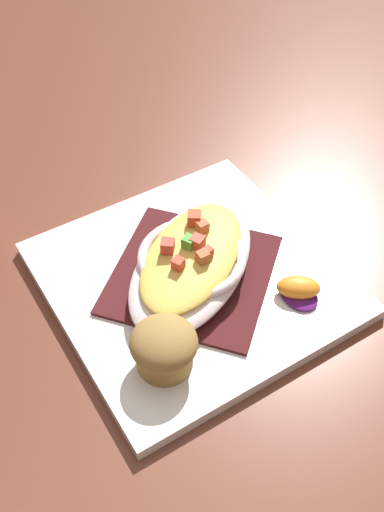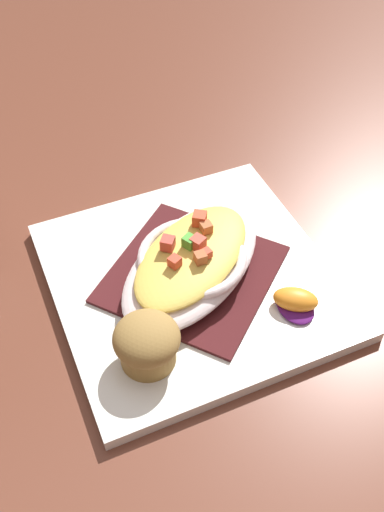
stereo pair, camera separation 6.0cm
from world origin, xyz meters
name	(u,v)px [view 1 (the left image)]	position (x,y,z in m)	size (l,w,h in m)	color
ground_plane	(192,284)	(0.00, 0.00, 0.00)	(2.60, 2.60, 0.00)	brown
square_plate	(192,279)	(0.00, 0.00, 0.01)	(0.29, 0.29, 0.01)	white
folded_napkin	(192,274)	(0.00, 0.00, 0.02)	(0.16, 0.16, 0.00)	#44181A
gratin_dish	(192,260)	(0.00, 0.00, 0.04)	(0.23, 0.20, 0.05)	silver
muffin	(164,347)	(0.08, 0.07, 0.04)	(0.06, 0.06, 0.05)	olive
orange_garnish	(299,289)	(-0.07, 0.08, 0.02)	(0.05, 0.05, 0.02)	#501660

